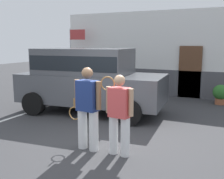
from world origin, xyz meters
name	(u,v)px	position (x,y,z in m)	size (l,w,h in m)	color
ground_plane	(96,145)	(0.00, 0.00, 0.00)	(40.00, 40.00, 0.00)	#38383A
parking_stripe_0	(27,113)	(-3.37, 1.50, 0.00)	(0.12, 4.40, 0.01)	silver
house_frontage	(170,56)	(0.01, 6.48, 1.67)	(9.79, 0.40, 3.55)	white
parked_suv	(88,77)	(-1.64, 2.49, 1.15)	(4.75, 2.50, 2.05)	#4C4F54
tennis_player_man	(88,108)	(-0.05, -0.24, 0.90)	(0.90, 0.31, 1.74)	white
tennis_player_woman	(119,114)	(0.66, -0.22, 0.85)	(0.74, 0.29, 1.62)	white
potted_plant_by_porch	(220,94)	(2.14, 5.50, 0.40)	(0.55, 0.55, 0.73)	#9E5638
flag_pole	(74,48)	(-4.30, 5.72, 1.99)	(0.80, 0.09, 2.86)	silver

